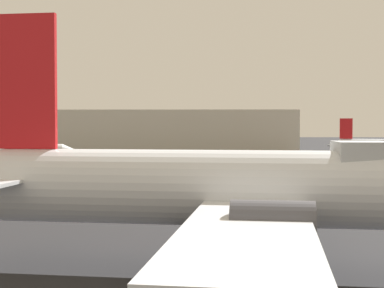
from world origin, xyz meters
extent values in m
cylinder|color=silver|center=(5.56, 13.62, 4.06)|extent=(27.92, 7.01, 3.60)
cube|color=silver|center=(4.19, 13.79, 3.52)|extent=(8.24, 31.07, 0.25)
cube|color=silver|center=(-7.67, 15.28, 4.42)|extent=(3.55, 8.94, 0.17)
cube|color=red|center=(-7.15, 15.21, 9.19)|extent=(3.33, 0.72, 6.66)
cylinder|color=#4C4C54|center=(5.74, 19.49, 3.34)|extent=(3.31, 2.23, 1.86)
cylinder|color=#4C4C54|center=(4.28, 7.89, 3.34)|extent=(3.31, 2.23, 1.86)
cube|color=black|center=(4.44, 15.85, 1.13)|extent=(0.58, 0.58, 2.26)
cube|color=black|center=(3.93, 11.74, 1.13)|extent=(0.58, 0.58, 2.26)
cone|color=silver|center=(-17.67, 73.06, 2.78)|extent=(3.33, 3.11, 2.66)
cube|color=black|center=(-23.75, 72.01, 0.73)|extent=(0.49, 0.49, 1.45)
cone|color=#B2BCCC|center=(26.63, 96.41, 3.04)|extent=(3.56, 3.40, 2.60)
cube|color=#B2BCCC|center=(28.32, 95.82, 3.30)|extent=(3.68, 6.35, 0.12)
cube|color=red|center=(28.66, 95.70, 6.24)|extent=(2.27, 0.98, 3.80)
cube|color=#B2B7BC|center=(9.06, 13.48, 4.88)|extent=(2.51, 2.90, 2.80)
cube|color=beige|center=(-13.49, 136.73, 5.28)|extent=(77.31, 20.97, 10.56)
camera|label=1|loc=(1.66, -13.57, 7.09)|focal=54.52mm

